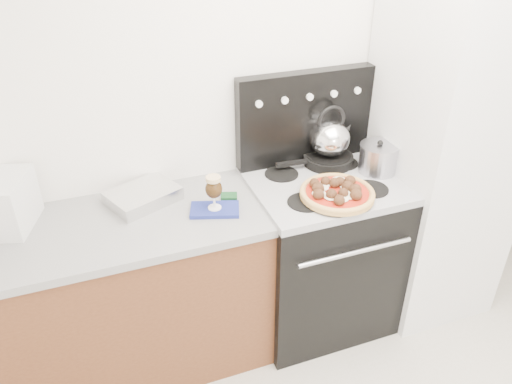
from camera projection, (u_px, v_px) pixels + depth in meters
name	position (u px, v px, depth m)	size (l,w,h in m)	color
room_shell	(431.00, 223.00, 1.68)	(3.52, 3.01, 2.52)	beige
base_cabinet	(120.00, 301.00, 2.52)	(1.45, 0.60, 0.86)	brown
countertop	(106.00, 228.00, 2.29)	(1.48, 0.63, 0.04)	gray
stove_body	(319.00, 255.00, 2.82)	(0.76, 0.65, 0.88)	black
cooktop	(325.00, 185.00, 2.59)	(0.76, 0.65, 0.04)	#ADADB2
backguard	(305.00, 117.00, 2.67)	(0.76, 0.08, 0.50)	black
fridge	(441.00, 157.00, 2.75)	(0.64, 0.68, 1.90)	silver
foil_sheet	(143.00, 196.00, 2.43)	(0.32, 0.24, 0.06)	white
oven_mitt	(215.00, 210.00, 2.37)	(0.23, 0.13, 0.02)	navy
beer_glass	(214.00, 192.00, 2.32)	(0.08, 0.08, 0.17)	#301D0A
pizza_pan	(337.00, 197.00, 2.44)	(0.34, 0.34, 0.01)	black
pizza	(337.00, 192.00, 2.42)	(0.36, 0.36, 0.05)	#D4944D
skillet	(328.00, 159.00, 2.74)	(0.27, 0.27, 0.05)	black
tea_kettle	(330.00, 135.00, 2.67)	(0.22, 0.22, 0.24)	silver
stock_pot	(378.00, 159.00, 2.64)	(0.20, 0.20, 0.14)	#ACAAB5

